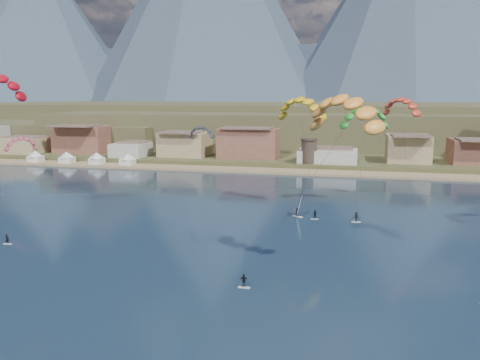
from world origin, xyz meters
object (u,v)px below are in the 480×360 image
object	(u,v)px
kitesurfer_yellow	(302,105)
kitesurfer_green	(365,115)
watchtower	(309,151)
windsurfer	(298,210)
kitesurfer_orange	(344,108)

from	to	relation	value
kitesurfer_yellow	kitesurfer_green	xyz separation A→B (m)	(13.51, 2.10, -2.03)
kitesurfer_green	watchtower	bearing A→B (deg)	106.70
kitesurfer_green	windsurfer	bearing A→B (deg)	-138.92
watchtower	kitesurfer_orange	size ratio (longest dim) A/B	0.31
watchtower	windsurfer	world-z (taller)	watchtower
kitesurfer_yellow	kitesurfer_green	world-z (taller)	kitesurfer_yellow
kitesurfer_orange	kitesurfer_green	distance (m)	43.26
watchtower	windsurfer	bearing A→B (deg)	-86.76
kitesurfer_yellow	kitesurfer_green	distance (m)	13.82
kitesurfer_orange	windsurfer	distance (m)	39.64
kitesurfer_orange	kitesurfer_green	bearing A→B (deg)	85.13
watchtower	kitesurfer_green	bearing A→B (deg)	-73.30
kitesurfer_orange	kitesurfer_green	size ratio (longest dim) A/B	1.11
kitesurfer_orange	windsurfer	bearing A→B (deg)	106.09
kitesurfer_orange	watchtower	bearing A→B (deg)	97.49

